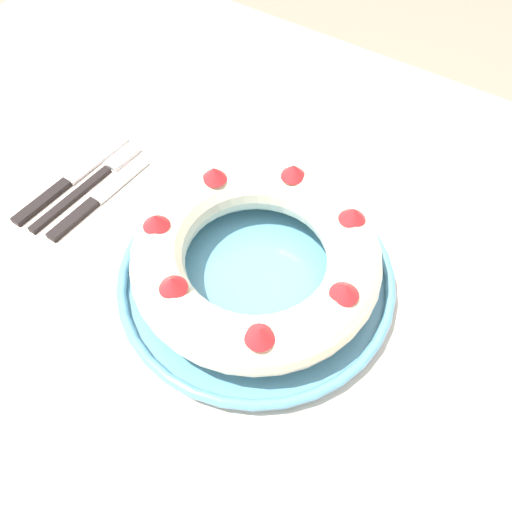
{
  "coord_description": "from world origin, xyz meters",
  "views": [
    {
      "loc": [
        0.21,
        -0.24,
        1.24
      ],
      "look_at": [
        0.02,
        0.03,
        0.78
      ],
      "focal_mm": 35.0,
      "sensor_mm": 36.0,
      "label": 1
    }
  ],
  "objects": [
    {
      "name": "serving_dish",
      "position": [
        0.02,
        0.03,
        0.74
      ],
      "size": [
        0.33,
        0.33,
        0.02
      ],
      "color": "#518EB2",
      "rests_on": "dining_table"
    },
    {
      "name": "cake_knife",
      "position": [
        -0.24,
        0.01,
        0.73
      ],
      "size": [
        0.02,
        0.18,
        0.01
      ],
      "rotation": [
        0.0,
        0.0,
        -0.07
      ],
      "color": "black",
      "rests_on": "dining_table"
    },
    {
      "name": "ground_plane",
      "position": [
        0.0,
        0.0,
        0.0
      ],
      "size": [
        8.0,
        8.0,
        0.0
      ],
      "primitive_type": "plane",
      "color": "gray"
    },
    {
      "name": "bundt_cake",
      "position": [
        0.02,
        0.03,
        0.78
      ],
      "size": [
        0.28,
        0.28,
        0.08
      ],
      "color": "beige",
      "rests_on": "serving_dish"
    },
    {
      "name": "serving_knife",
      "position": [
        -0.29,
        0.02,
        0.73
      ],
      "size": [
        0.02,
        0.21,
        0.01
      ],
      "rotation": [
        0.0,
        0.0,
        -0.05
      ],
      "color": "black",
      "rests_on": "dining_table"
    },
    {
      "name": "fork",
      "position": [
        -0.27,
        0.05,
        0.73
      ],
      "size": [
        0.02,
        0.2,
        0.01
      ],
      "rotation": [
        0.0,
        0.0,
        -0.01
      ],
      "color": "black",
      "rests_on": "dining_table"
    },
    {
      "name": "dining_table",
      "position": [
        0.0,
        0.0,
        0.65
      ],
      "size": [
        1.56,
        1.12,
        0.73
      ],
      "color": "beige",
      "rests_on": "ground_plane"
    }
  ]
}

